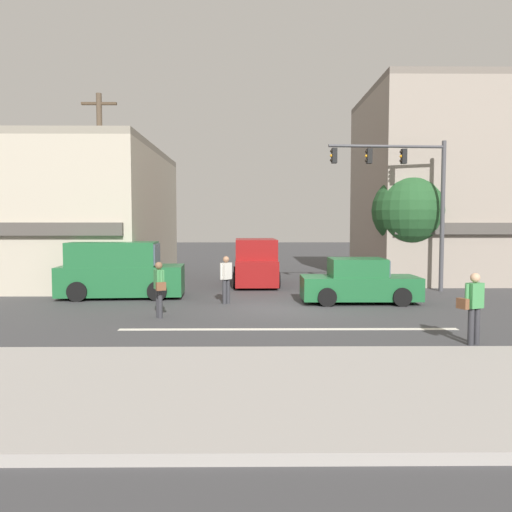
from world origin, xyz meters
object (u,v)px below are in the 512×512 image
Objects in this scene: street_tree at (408,211)px; traffic_light_mast at (412,187)px; van_crossing_center at (119,271)px; sedan_crossing_leftbound at (359,283)px; utility_pole_near_left at (101,191)px; pedestrian_far_side at (159,286)px; pedestrian_foreground_with_bag at (474,304)px; van_waiting_far at (256,263)px; pedestrian_mid_crossing at (226,277)px; utility_pole_far_right at (440,203)px.

street_tree is 0.80× the size of traffic_light_mast.
van_crossing_center is 1.15× the size of sedan_crossing_leftbound.
street_tree reaches higher than sedan_crossing_leftbound.
pedestrian_far_side is at bearing -58.72° from utility_pole_near_left.
street_tree is 13.21m from utility_pole_near_left.
utility_pole_near_left is 4.77× the size of pedestrian_foreground_with_bag.
street_tree is 7.22m from van_waiting_far.
pedestrian_foreground_with_bag is at bearing -45.29° from pedestrian_mid_crossing.
street_tree is 12.52m from pedestrian_far_side.
street_tree is at bearing 37.68° from pedestrian_far_side.
utility_pole_far_right reaches higher than van_waiting_far.
pedestrian_foreground_with_bag reaches higher than sedan_crossing_leftbound.
van_waiting_far and van_crossing_center have the same top height.
utility_pole_far_right is at bearing 72.31° from pedestrian_foreground_with_bag.
utility_pole_near_left reaches higher than street_tree.
traffic_light_mast is at bearing -19.87° from van_waiting_far.
pedestrian_mid_crossing is at bearing -141.85° from utility_pole_far_right.
pedestrian_mid_crossing is (-6.00, 6.06, -0.00)m from pedestrian_foreground_with_bag.
street_tree is at bearing -5.09° from van_waiting_far.
street_tree is at bearing 55.97° from sedan_crossing_leftbound.
van_waiting_far reaches higher than pedestrian_far_side.
van_waiting_far is 2.78× the size of pedestrian_foreground_with_bag.
pedestrian_foreground_with_bag is at bearing -78.34° from sedan_crossing_leftbound.
utility_pole_near_left reaches higher than sedan_crossing_leftbound.
pedestrian_mid_crossing is at bearing -19.96° from van_crossing_center.
sedan_crossing_leftbound is (-5.88, -8.13, -3.15)m from utility_pole_far_right.
traffic_light_mast is 3.71× the size of pedestrian_foreground_with_bag.
utility_pole_near_left reaches higher than pedestrian_mid_crossing.
pedestrian_mid_crossing is at bearing -148.29° from street_tree.
sedan_crossing_leftbound is (-3.16, -4.67, -2.67)m from street_tree.
pedestrian_foreground_with_bag is (11.17, -8.87, -3.18)m from utility_pole_near_left.
utility_pole_near_left is at bearing -160.73° from utility_pole_far_right.
utility_pole_far_right is 1.81× the size of sedan_crossing_leftbound.
van_crossing_center is 8.94m from sedan_crossing_leftbound.
utility_pole_far_right is 4.45× the size of pedestrian_foreground_with_bag.
traffic_light_mast is at bearing -120.92° from utility_pole_far_right.
sedan_crossing_leftbound is (3.64, -5.28, -0.29)m from van_waiting_far.
pedestrian_mid_crossing is 1.00× the size of pedestrian_far_side.
utility_pole_near_left is 14.61m from pedestrian_foreground_with_bag.
van_crossing_center is 4.39m from pedestrian_mid_crossing.
traffic_light_mast is at bearing 31.80° from pedestrian_far_side.
utility_pole_far_right is 13.77m from pedestrian_mid_crossing.
traffic_light_mast is at bearing 22.79° from pedestrian_mid_crossing.
pedestrian_mid_crossing and pedestrian_far_side have the same top height.
pedestrian_far_side is (-7.85, 3.41, 0.00)m from pedestrian_foreground_with_bag.
van_waiting_far is 1.13× the size of sedan_crossing_leftbound.
utility_pole_near_left reaches higher than van_waiting_far.
street_tree is at bearing -128.21° from utility_pole_far_right.
street_tree is 1.06× the size of van_crossing_center.
utility_pole_far_right is at bearing 51.79° from street_tree.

